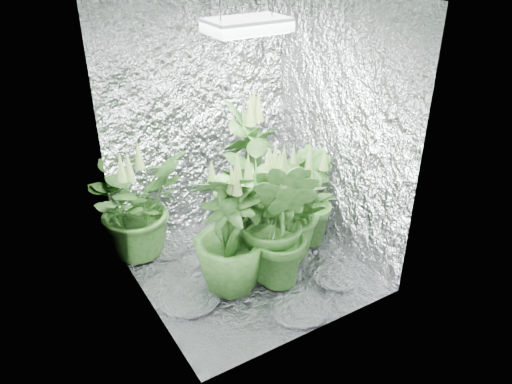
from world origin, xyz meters
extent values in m
plane|color=silver|center=(0.00, 0.00, 0.00)|extent=(1.60, 1.60, 0.00)
cube|color=silver|center=(0.00, 0.80, 1.00)|extent=(1.60, 0.02, 2.00)
cube|color=silver|center=(0.00, -0.80, 1.00)|extent=(1.60, 0.02, 2.00)
cube|color=silver|center=(-0.80, 0.00, 1.00)|extent=(0.02, 1.60, 2.00)
cube|color=silver|center=(0.80, 0.00, 1.00)|extent=(0.02, 1.60, 2.00)
cube|color=gray|center=(0.00, 0.00, 1.83)|extent=(0.50, 0.30, 0.08)
cube|color=white|center=(0.00, 0.00, 1.79)|extent=(0.46, 0.26, 0.01)
cylinder|color=black|center=(-0.18, 0.00, 1.94)|extent=(0.01, 0.01, 0.13)
cylinder|color=black|center=(0.18, 0.00, 1.94)|extent=(0.01, 0.01, 0.13)
cylinder|color=black|center=(-0.64, 0.64, 0.11)|extent=(0.25, 0.25, 0.22)
cylinder|color=#402315|center=(-0.64, 0.64, 0.21)|extent=(0.23, 0.23, 0.03)
imported|color=#18410F|center=(-0.64, 0.64, 0.45)|extent=(1.00, 1.00, 0.85)
cone|color=#699C42|center=(-0.64, 0.64, 0.83)|extent=(0.08, 0.08, 0.22)
cylinder|color=black|center=(0.32, 0.55, 0.13)|extent=(0.29, 0.29, 0.26)
cylinder|color=#402315|center=(0.32, 0.55, 0.24)|extent=(0.27, 0.27, 0.03)
imported|color=#18410F|center=(0.32, 0.55, 0.59)|extent=(0.84, 0.84, 1.12)
cone|color=#699C42|center=(0.32, 0.55, 1.09)|extent=(0.09, 0.09, 0.26)
cylinder|color=black|center=(0.61, 0.08, 0.11)|extent=(0.24, 0.24, 0.22)
cylinder|color=#402315|center=(0.61, 0.08, 0.20)|extent=(0.23, 0.23, 0.03)
imported|color=#18410F|center=(0.61, 0.08, 0.42)|extent=(0.44, 0.44, 0.78)
cone|color=#699C42|center=(0.61, 0.08, 0.75)|extent=(0.08, 0.08, 0.22)
cylinder|color=black|center=(-0.22, -0.12, 0.11)|extent=(0.25, 0.25, 0.22)
cylinder|color=#402315|center=(-0.22, -0.12, 0.20)|extent=(0.23, 0.23, 0.03)
imported|color=#18410F|center=(-0.22, -0.12, 0.50)|extent=(0.72, 0.72, 0.95)
cone|color=#699C42|center=(-0.22, -0.12, 0.92)|extent=(0.08, 0.08, 0.22)
cylinder|color=black|center=(0.28, -0.04, 0.13)|extent=(0.29, 0.29, 0.26)
cylinder|color=#402315|center=(0.28, -0.04, 0.24)|extent=(0.27, 0.27, 0.03)
imported|color=#18410F|center=(0.28, -0.04, 0.48)|extent=(0.97, 0.97, 0.90)
cone|color=#699C42|center=(0.28, -0.04, 0.87)|extent=(0.09, 0.09, 0.26)
cylinder|color=black|center=(-0.02, -0.04, 0.11)|extent=(0.25, 0.25, 0.22)
cylinder|color=#402315|center=(-0.02, -0.04, 0.21)|extent=(0.23, 0.23, 0.03)
imported|color=#18410F|center=(-0.02, -0.04, 0.47)|extent=(0.56, 0.56, 0.89)
cone|color=#699C42|center=(-0.02, -0.04, 0.86)|extent=(0.08, 0.08, 0.22)
cylinder|color=black|center=(0.11, -0.24, 0.12)|extent=(0.28, 0.28, 0.25)
cylinder|color=#402315|center=(0.11, -0.24, 0.23)|extent=(0.25, 0.25, 0.03)
imported|color=#18410F|center=(0.11, -0.24, 0.54)|extent=(0.75, 0.75, 1.01)
cone|color=#699C42|center=(0.11, -0.24, 0.98)|extent=(0.09, 0.09, 0.25)
cylinder|color=black|center=(0.63, 0.30, 0.04)|extent=(0.14, 0.14, 0.08)
cylinder|color=black|center=(0.63, 0.30, 0.20)|extent=(0.11, 0.11, 0.10)
cylinder|color=#4C4C51|center=(0.57, 0.31, 0.20)|extent=(0.05, 0.30, 0.30)
torus|color=#4C4C51|center=(0.57, 0.31, 0.20)|extent=(0.05, 0.31, 0.31)
cube|color=white|center=(0.17, -0.27, 0.30)|extent=(0.05, 0.04, 0.07)
camera|label=1|loc=(-1.59, -2.71, 2.38)|focal=35.00mm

